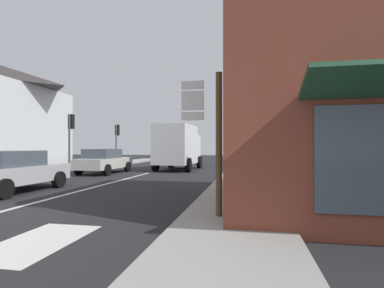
{
  "coord_description": "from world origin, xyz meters",
  "views": [
    {
      "loc": [
        6.03,
        -5.53,
        1.62
      ],
      "look_at": [
        3.23,
        9.21,
        1.74
      ],
      "focal_mm": 28.26,
      "sensor_mm": 36.0,
      "label": 1
    }
  ],
  "objects_px": {
    "route_sign_post": "(219,133)",
    "traffic_light_near_right": "(229,129)",
    "traffic_light_far_left": "(117,135)",
    "traffic_light_far_right": "(234,134)",
    "sedan_near": "(12,171)",
    "delivery_truck": "(178,146)",
    "traffic_light_near_left": "(71,129)",
    "sedan_far": "(104,161)"
  },
  "relations": [
    {
      "from": "route_sign_post",
      "to": "traffic_light_near_right",
      "type": "bearing_deg",
      "value": 92.71
    },
    {
      "from": "traffic_light_far_left",
      "to": "traffic_light_far_right",
      "type": "relative_size",
      "value": 0.97
    },
    {
      "from": "sedan_near",
      "to": "traffic_light_far_left",
      "type": "bearing_deg",
      "value": 100.51
    },
    {
      "from": "delivery_truck",
      "to": "traffic_light_far_right",
      "type": "bearing_deg",
      "value": 44.33
    },
    {
      "from": "traffic_light_far_right",
      "to": "traffic_light_far_left",
      "type": "bearing_deg",
      "value": -178.77
    },
    {
      "from": "route_sign_post",
      "to": "traffic_light_far_right",
      "type": "distance_m",
      "value": 17.44
    },
    {
      "from": "sedan_near",
      "to": "delivery_truck",
      "type": "height_order",
      "value": "delivery_truck"
    },
    {
      "from": "traffic_light_far_right",
      "to": "traffic_light_near_left",
      "type": "distance_m",
      "value": 11.91
    },
    {
      "from": "traffic_light_near_left",
      "to": "sedan_near",
      "type": "bearing_deg",
      "value": -70.94
    },
    {
      "from": "sedan_near",
      "to": "route_sign_post",
      "type": "xyz_separation_m",
      "value": [
        7.59,
        -2.82,
        1.15
      ]
    },
    {
      "from": "route_sign_post",
      "to": "sedan_far",
      "type": "bearing_deg",
      "value": 127.41
    },
    {
      "from": "sedan_near",
      "to": "sedan_far",
      "type": "relative_size",
      "value": 0.99
    },
    {
      "from": "traffic_light_far_right",
      "to": "traffic_light_near_left",
      "type": "bearing_deg",
      "value": -144.79
    },
    {
      "from": "traffic_light_far_right",
      "to": "traffic_light_near_left",
      "type": "xyz_separation_m",
      "value": [
        -9.73,
        -6.87,
        0.05
      ]
    },
    {
      "from": "delivery_truck",
      "to": "traffic_light_far_right",
      "type": "xyz_separation_m",
      "value": [
        3.67,
        3.58,
        0.97
      ]
    },
    {
      "from": "sedan_far",
      "to": "route_sign_post",
      "type": "bearing_deg",
      "value": -52.59
    },
    {
      "from": "route_sign_post",
      "to": "traffic_light_near_right",
      "type": "relative_size",
      "value": 0.91
    },
    {
      "from": "traffic_light_near_left",
      "to": "delivery_truck",
      "type": "bearing_deg",
      "value": 28.45
    },
    {
      "from": "route_sign_post",
      "to": "traffic_light_far_right",
      "type": "xyz_separation_m",
      "value": [
        -0.53,
        17.41,
        0.71
      ]
    },
    {
      "from": "sedan_near",
      "to": "traffic_light_far_right",
      "type": "bearing_deg",
      "value": 64.17
    },
    {
      "from": "delivery_truck",
      "to": "traffic_light_far_right",
      "type": "distance_m",
      "value": 5.22
    },
    {
      "from": "delivery_truck",
      "to": "route_sign_post",
      "type": "distance_m",
      "value": 14.45
    },
    {
      "from": "delivery_truck",
      "to": "traffic_light_near_left",
      "type": "distance_m",
      "value": 6.97
    },
    {
      "from": "sedan_near",
      "to": "traffic_light_far_left",
      "type": "height_order",
      "value": "traffic_light_far_left"
    },
    {
      "from": "traffic_light_near_right",
      "to": "traffic_light_near_left",
      "type": "xyz_separation_m",
      "value": [
        -9.73,
        -0.55,
        0.06
      ]
    },
    {
      "from": "sedan_near",
      "to": "delivery_truck",
      "type": "distance_m",
      "value": 11.56
    },
    {
      "from": "delivery_truck",
      "to": "traffic_light_near_right",
      "type": "distance_m",
      "value": 4.68
    },
    {
      "from": "sedan_far",
      "to": "delivery_truck",
      "type": "xyz_separation_m",
      "value": [
        3.74,
        3.45,
        0.89
      ]
    },
    {
      "from": "traffic_light_far_left",
      "to": "traffic_light_near_left",
      "type": "distance_m",
      "value": 6.66
    },
    {
      "from": "sedan_near",
      "to": "delivery_truck",
      "type": "bearing_deg",
      "value": 72.86
    },
    {
      "from": "sedan_near",
      "to": "traffic_light_far_left",
      "type": "xyz_separation_m",
      "value": [
        -2.67,
        14.39,
        1.79
      ]
    },
    {
      "from": "sedan_near",
      "to": "route_sign_post",
      "type": "height_order",
      "value": "route_sign_post"
    },
    {
      "from": "sedan_far",
      "to": "traffic_light_far_right",
      "type": "bearing_deg",
      "value": 43.51
    },
    {
      "from": "sedan_far",
      "to": "traffic_light_far_left",
      "type": "height_order",
      "value": "traffic_light_far_left"
    },
    {
      "from": "sedan_far",
      "to": "traffic_light_far_left",
      "type": "distance_m",
      "value": 7.43
    },
    {
      "from": "traffic_light_far_right",
      "to": "route_sign_post",
      "type": "bearing_deg",
      "value": -88.27
    },
    {
      "from": "sedan_near",
      "to": "sedan_far",
      "type": "xyz_separation_m",
      "value": [
        -0.35,
        7.56,
        0.0
      ]
    },
    {
      "from": "sedan_far",
      "to": "traffic_light_near_right",
      "type": "relative_size",
      "value": 1.2
    },
    {
      "from": "sedan_near",
      "to": "traffic_light_near_left",
      "type": "distance_m",
      "value": 8.39
    },
    {
      "from": "sedan_near",
      "to": "traffic_light_near_right",
      "type": "xyz_separation_m",
      "value": [
        7.06,
        8.27,
        1.86
      ]
    },
    {
      "from": "traffic_light_far_left",
      "to": "traffic_light_near_right",
      "type": "xyz_separation_m",
      "value": [
        9.73,
        -6.11,
        0.07
      ]
    },
    {
      "from": "sedan_far",
      "to": "traffic_light_far_right",
      "type": "distance_m",
      "value": 10.39
    }
  ]
}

